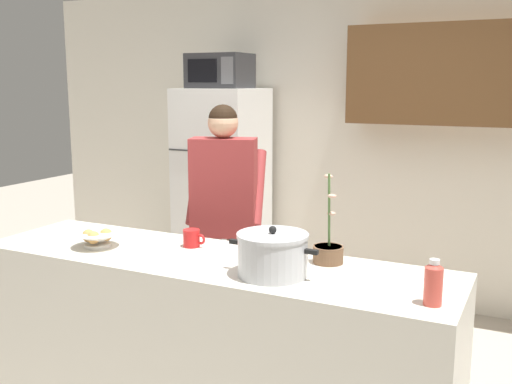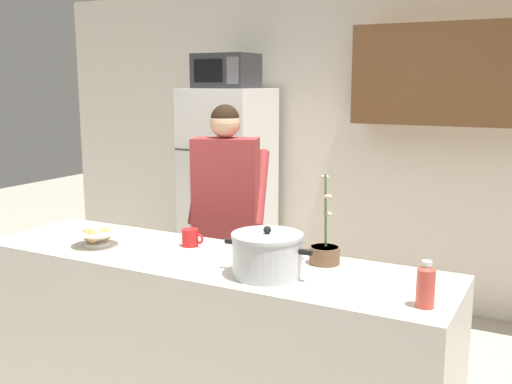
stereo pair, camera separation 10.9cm
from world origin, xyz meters
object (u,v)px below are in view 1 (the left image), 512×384
Objects in this scene: person_near_pot at (224,200)px; bottle_near_edge at (433,283)px; microwave at (220,71)px; potted_orchid at (328,251)px; coffee_mug at (192,238)px; cooking_pot at (273,254)px; refrigerator at (223,192)px; bread_bowl at (97,238)px.

bottle_near_edge is (1.51, -0.99, -0.03)m from person_near_pot.
potted_orchid is at bearing -46.92° from microwave.
coffee_mug is (0.18, -0.68, -0.07)m from person_near_pot.
coffee_mug is 1.36m from bottle_near_edge.
cooking_pot is (1.37, -1.94, -0.87)m from microwave.
coffee_mug is 0.69× the size of bottle_near_edge.
bottle_near_edge is (2.10, -2.01, 0.14)m from refrigerator.
bread_bowl is at bearing -166.99° from potted_orchid.
microwave is at bearing 99.35° from bread_bowl.
bottle_near_edge is 0.67m from potted_orchid.
microwave is 1.44m from person_near_pot.
coffee_mug is at bearing -65.69° from refrigerator.
refrigerator is at bearing 90.07° from microwave.
person_near_pot reaches higher than bottle_near_edge.
potted_orchid is (0.94, -0.64, -0.06)m from person_near_pot.
bottle_near_edge is at bearing -33.31° from person_near_pot.
bottle_near_edge reaches higher than coffee_mug.
microwave reaches higher than coffee_mug.
refrigerator is 2.26m from potted_orchid.
coffee_mug is at bearing 27.20° from bread_bowl.
coffee_mug is (-0.59, 0.25, -0.05)m from cooking_pot.
bread_bowl is 1.78m from bottle_near_edge.
microwave is 3.66× the size of coffee_mug.
refrigerator reaches higher than person_near_pot.
microwave is 1.07× the size of potted_orchid.
potted_orchid reaches higher than cooking_pot.
potted_orchid is at bearing 147.94° from bottle_near_edge.
microwave reaches higher than potted_orchid.
cooking_pot reaches higher than bottle_near_edge.
cooking_pot is at bearing -22.91° from coffee_mug.
microwave reaches higher than person_near_pot.
person_near_pot is at bearing 145.96° from potted_orchid.
coffee_mug is (0.77, -1.71, 0.09)m from refrigerator.
person_near_pot is at bearing 73.48° from bread_bowl.
cooking_pot is 0.73m from bottle_near_edge.
refrigerator reaches higher than potted_orchid.
potted_orchid is at bearing -34.04° from person_near_pot.
potted_orchid reaches higher than coffee_mug.
microwave is 2.07m from coffee_mug.
coffee_mug is at bearing -176.47° from potted_orchid.
person_near_pot is 0.96m from bread_bowl.
bread_bowl is (-0.45, -0.23, 0.00)m from coffee_mug.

